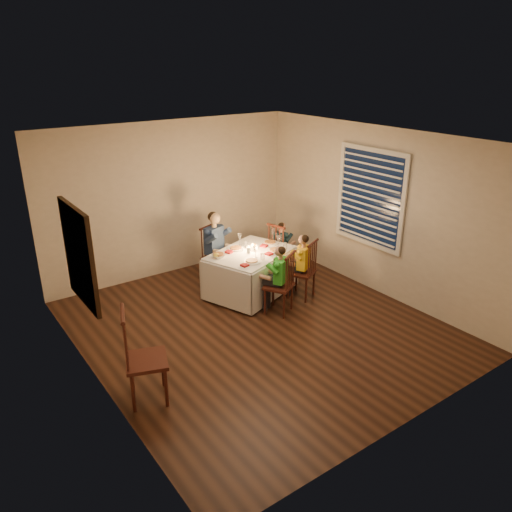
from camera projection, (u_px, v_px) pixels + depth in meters
ground at (258, 327)px, 7.02m from camera, size 5.00×5.00×0.00m
wall_left at (87, 282)px, 5.31m from camera, size 0.02×5.00×2.60m
wall_right at (375, 211)px, 7.75m from camera, size 0.02×5.00×2.60m
wall_back at (172, 199)px, 8.42m from camera, size 4.50×0.02×2.60m
ceiling at (258, 140)px, 6.05m from camera, size 5.00×5.00×0.00m
dining_table at (251, 264)px, 7.84m from camera, size 1.60×1.37×0.67m
chair_adult at (217, 281)px, 8.46m from camera, size 0.49×0.48×0.95m
chair_near_left at (278, 312)px, 7.43m from camera, size 0.53×0.52×0.95m
chair_near_right at (301, 296)px, 7.90m from camera, size 0.52×0.51×0.95m
chair_end at (281, 275)px, 8.69m from camera, size 0.46×0.47×0.95m
chair_extra at (150, 398)px, 5.56m from camera, size 0.57×0.58×1.11m
adult at (217, 281)px, 8.46m from camera, size 0.54×0.52×1.21m
child_green at (278, 312)px, 7.43m from camera, size 0.45×0.44×1.04m
child_yellow at (301, 296)px, 7.90m from camera, size 0.44×0.42×1.04m
child_teal at (281, 275)px, 8.69m from camera, size 0.33×0.35×0.96m
setting_adult at (236, 249)px, 7.88m from camera, size 0.33×0.33×0.02m
setting_green at (252, 262)px, 7.39m from camera, size 0.33×0.33×0.02m
setting_yellow at (275, 251)px, 7.81m from camera, size 0.33×0.33×0.02m
setting_teal at (270, 243)px, 8.13m from camera, size 0.33×0.33×0.02m
candle_left at (249, 250)px, 7.71m from camera, size 0.06×0.06×0.10m
candle_right at (253, 248)px, 7.79m from camera, size 0.06×0.06×0.10m
squash at (216, 256)px, 7.51m from camera, size 0.09×0.09×0.09m
orange_fruit at (254, 246)px, 7.91m from camera, size 0.08×0.08×0.08m
serving_bowl at (218, 256)px, 7.56m from camera, size 0.21×0.21×0.05m
wall_mirror at (79, 256)px, 5.48m from camera, size 0.06×0.95×1.15m
window_blinds at (370, 198)px, 7.72m from camera, size 0.07×1.34×1.54m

